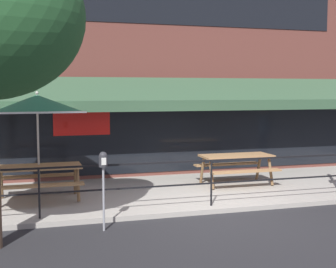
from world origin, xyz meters
name	(u,v)px	position (x,y,z in m)	size (l,w,h in m)	color
ground_plane	(217,214)	(0.00, 0.00, 0.00)	(120.00, 120.00, 0.00)	#232326
patio_deck	(185,191)	(0.00, 2.00, 0.05)	(15.00, 4.00, 0.10)	#9E998E
restaurant_building	(160,53)	(0.00, 4.22, 3.56)	(15.00, 1.60, 7.16)	brown
patio_railing	(211,173)	(0.00, 0.30, 0.80)	(13.84, 0.04, 0.97)	black
picnic_table_left	(39,173)	(-3.42, 1.80, 0.71)	(1.80, 1.42, 0.76)	#997047
picnic_table_centre	(236,161)	(1.43, 2.17, 0.71)	(1.80, 1.42, 0.76)	#997047
patio_umbrella_left	(37,105)	(-3.42, 1.99, 2.18)	(2.14, 2.14, 2.38)	#B7B2A8
parking_meter_near	(103,167)	(-2.36, -0.48, 1.15)	(0.15, 0.16, 1.42)	gray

